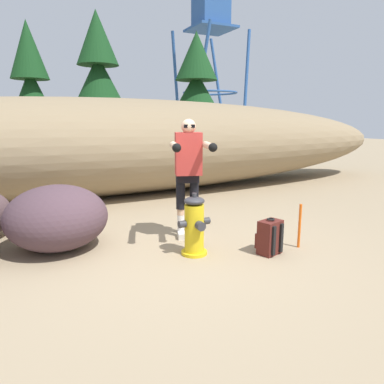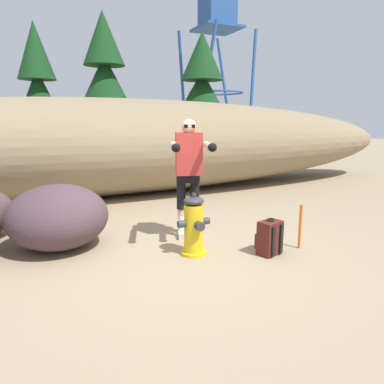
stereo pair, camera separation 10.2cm
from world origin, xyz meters
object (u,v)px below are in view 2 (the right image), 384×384
(spare_backpack, at_px, (269,238))
(watchtower, at_px, (217,15))
(utility_worker, at_px, (189,165))
(survey_stake, at_px, (300,227))
(fire_hydrant, at_px, (194,226))
(boulder_mid, at_px, (58,217))

(spare_backpack, xyz_separation_m, watchtower, (6.65, 13.71, 6.77))
(utility_worker, distance_m, survey_stake, 1.73)
(utility_worker, relative_size, survey_stake, 2.85)
(utility_worker, relative_size, spare_backpack, 3.64)
(utility_worker, distance_m, watchtower, 15.82)
(fire_hydrant, height_order, survey_stake, fire_hydrant)
(boulder_mid, bearing_deg, survey_stake, -25.26)
(fire_hydrant, distance_m, boulder_mid, 1.83)
(survey_stake, bearing_deg, spare_backpack, -179.13)
(fire_hydrant, relative_size, utility_worker, 0.47)
(survey_stake, bearing_deg, fire_hydrant, 163.97)
(fire_hydrant, distance_m, spare_backpack, 0.98)
(fire_hydrant, bearing_deg, boulder_mid, 147.51)
(fire_hydrant, bearing_deg, survey_stake, -16.03)
(fire_hydrant, distance_m, utility_worker, 0.94)
(utility_worker, height_order, spare_backpack, utility_worker)
(boulder_mid, relative_size, survey_stake, 2.20)
(fire_hydrant, xyz_separation_m, watchtower, (7.52, 13.31, 6.62))
(utility_worker, bearing_deg, survey_stake, 68.78)
(watchtower, bearing_deg, utility_worker, -119.95)
(fire_hydrant, relative_size, spare_backpack, 1.71)
(spare_backpack, distance_m, boulder_mid, 2.80)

